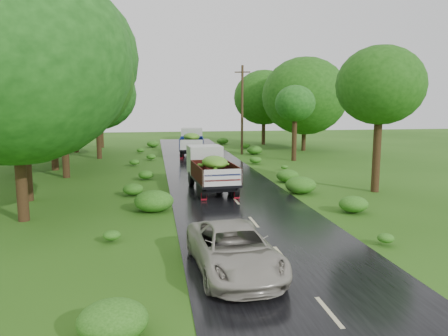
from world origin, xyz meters
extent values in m
plane|color=#234E10|center=(0.00, 0.00, 0.00)|extent=(120.00, 120.00, 0.00)
cube|color=black|center=(0.00, 5.00, 0.01)|extent=(6.50, 80.00, 0.02)
cube|color=#BFB78C|center=(0.00, -4.00, 0.02)|extent=(0.12, 1.60, 0.00)
cube|color=#BFB78C|center=(0.00, 0.00, 0.02)|extent=(0.12, 1.60, 0.00)
cube|color=#BFB78C|center=(0.00, 4.00, 0.02)|extent=(0.12, 1.60, 0.00)
cube|color=#BFB78C|center=(0.00, 8.00, 0.02)|extent=(0.12, 1.60, 0.00)
cube|color=#BFB78C|center=(0.00, 12.00, 0.02)|extent=(0.12, 1.60, 0.00)
cube|color=#BFB78C|center=(0.00, 16.00, 0.02)|extent=(0.12, 1.60, 0.00)
cube|color=#BFB78C|center=(0.00, 20.00, 0.02)|extent=(0.12, 1.60, 0.00)
cube|color=#BFB78C|center=(0.00, 24.00, 0.02)|extent=(0.12, 1.60, 0.00)
cube|color=#BFB78C|center=(0.00, 28.00, 0.02)|extent=(0.12, 1.60, 0.00)
cube|color=#BFB78C|center=(0.00, 32.00, 0.02)|extent=(0.12, 1.60, 0.00)
cube|color=#BFB78C|center=(0.00, 36.00, 0.02)|extent=(0.12, 1.60, 0.00)
cube|color=#BFB78C|center=(0.00, 40.00, 0.02)|extent=(0.12, 1.60, 0.00)
cube|color=black|center=(-0.91, 10.60, 0.58)|extent=(1.87, 5.09, 0.25)
cylinder|color=black|center=(-1.90, 12.35, 0.44)|extent=(0.31, 0.90, 0.89)
cylinder|color=black|center=(-0.18, 12.47, 0.44)|extent=(0.31, 0.90, 0.89)
cylinder|color=black|center=(-1.69, 9.41, 0.44)|extent=(0.31, 0.90, 0.89)
cylinder|color=black|center=(0.02, 9.52, 0.44)|extent=(0.31, 0.90, 0.89)
cylinder|color=black|center=(-1.63, 8.50, 0.44)|extent=(0.31, 0.90, 0.89)
cylinder|color=black|center=(0.09, 8.62, 0.44)|extent=(0.31, 0.90, 0.89)
cube|color=maroon|center=(-1.61, 8.20, 0.25)|extent=(0.30, 0.06, 0.40)
cube|color=maroon|center=(0.11, 8.32, 0.25)|extent=(0.30, 0.06, 0.40)
cube|color=silver|center=(-1.05, 12.59, 1.54)|extent=(2.07, 1.82, 1.69)
cube|color=black|center=(-0.85, 9.67, 0.77)|extent=(2.30, 3.95, 0.14)
cube|color=#3F0B0B|center=(-1.83, 9.60, 1.26)|extent=(0.33, 3.81, 0.84)
cube|color=#3F0B0B|center=(0.13, 9.74, 1.26)|extent=(0.33, 3.81, 0.84)
cube|color=#3F0B0B|center=(-0.98, 11.54, 1.26)|extent=(2.04, 0.21, 0.84)
cube|color=silver|center=(-0.72, 7.80, 1.26)|extent=(2.04, 0.21, 0.84)
ellipsoid|color=#378117|center=(-0.85, 9.67, 1.80)|extent=(1.93, 3.32, 0.89)
cube|color=black|center=(-0.57, 27.09, 0.60)|extent=(2.07, 5.29, 0.26)
cylinder|color=black|center=(-1.27, 29.04, 0.46)|extent=(0.34, 0.94, 0.92)
cylinder|color=black|center=(0.50, 28.87, 0.46)|extent=(0.34, 0.94, 0.92)
cylinder|color=black|center=(-1.56, 26.01, 0.46)|extent=(0.34, 0.94, 0.92)
cylinder|color=black|center=(0.20, 25.84, 0.46)|extent=(0.34, 0.94, 0.92)
cylinder|color=black|center=(-1.65, 25.07, 0.46)|extent=(0.34, 0.94, 0.92)
cylinder|color=black|center=(0.11, 24.90, 0.46)|extent=(0.34, 0.94, 0.92)
cube|color=maroon|center=(-1.68, 24.76, 0.26)|extent=(0.31, 0.07, 0.41)
cube|color=maroon|center=(0.08, 24.59, 0.26)|extent=(0.31, 0.07, 0.41)
cube|color=silver|center=(-0.37, 29.14, 1.59)|extent=(2.18, 1.93, 1.74)
cube|color=black|center=(-0.66, 26.13, 0.80)|extent=(2.48, 4.12, 0.15)
cube|color=navy|center=(-1.67, 26.23, 1.31)|extent=(0.45, 3.93, 0.87)
cube|color=navy|center=(0.35, 26.03, 1.31)|extent=(0.45, 3.93, 0.87)
cube|color=navy|center=(-0.47, 28.05, 1.31)|extent=(2.10, 0.28, 0.87)
cube|color=silver|center=(-0.85, 24.21, 1.31)|extent=(2.10, 0.28, 0.87)
ellipsoid|color=#378117|center=(-0.66, 26.13, 1.85)|extent=(2.08, 3.46, 0.92)
imported|color=#A6A194|center=(-1.80, -1.15, 0.70)|extent=(2.56, 5.03, 1.36)
cylinder|color=#382616|center=(4.25, 27.32, 4.17)|extent=(0.29, 0.29, 8.34)
cube|color=#382616|center=(4.25, 27.32, 7.71)|extent=(1.41, 0.58, 0.10)
cylinder|color=black|center=(-9.59, 5.82, 3.81)|extent=(0.46, 0.46, 7.61)
ellipsoid|color=#194A0E|center=(-9.59, 5.82, 6.70)|extent=(4.37, 4.37, 3.93)
cylinder|color=black|center=(-10.45, 9.80, 4.28)|extent=(0.49, 0.49, 8.57)
ellipsoid|color=#194A0E|center=(-10.45, 9.80, 7.54)|extent=(4.05, 4.05, 3.65)
cylinder|color=black|center=(-9.85, 16.64, 3.75)|extent=(0.46, 0.46, 7.50)
ellipsoid|color=#194A0E|center=(-9.85, 16.64, 6.60)|extent=(4.30, 4.30, 3.87)
cylinder|color=black|center=(-11.27, 20.07, 4.60)|extent=(0.50, 0.50, 9.21)
ellipsoid|color=#194A0E|center=(-11.27, 20.07, 8.10)|extent=(5.02, 5.02, 4.51)
cylinder|color=black|center=(-8.84, 26.32, 3.18)|extent=(0.43, 0.43, 6.37)
ellipsoid|color=#194A0E|center=(-8.84, 26.32, 5.60)|extent=(3.69, 3.69, 3.32)
cylinder|color=black|center=(-11.68, 31.66, 4.12)|extent=(0.48, 0.48, 8.23)
ellipsoid|color=#194A0E|center=(-11.68, 31.66, 7.24)|extent=(4.44, 4.44, 3.99)
cylinder|color=black|center=(-9.69, 35.94, 3.68)|extent=(0.46, 0.46, 7.36)
ellipsoid|color=#194A0E|center=(-9.69, 35.94, 6.48)|extent=(3.42, 3.42, 3.08)
cylinder|color=black|center=(8.15, 9.07, 3.35)|extent=(0.44, 0.44, 6.70)
ellipsoid|color=#164711|center=(8.15, 9.07, 5.89)|extent=(3.09, 3.09, 2.78)
cylinder|color=black|center=(7.76, 22.29, 2.76)|extent=(0.41, 0.41, 5.52)
ellipsoid|color=#164711|center=(7.76, 22.29, 4.86)|extent=(2.61, 2.61, 2.35)
cylinder|color=black|center=(11.20, 29.60, 3.16)|extent=(0.43, 0.43, 6.32)
ellipsoid|color=#164711|center=(11.20, 29.60, 5.56)|extent=(4.17, 4.17, 3.75)
cylinder|color=black|center=(8.65, 36.32, 3.11)|extent=(0.43, 0.43, 6.21)
ellipsoid|color=#164711|center=(8.65, 36.32, 5.47)|extent=(3.74, 3.74, 3.37)
camera|label=1|loc=(-4.07, -13.31, 5.03)|focal=35.00mm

